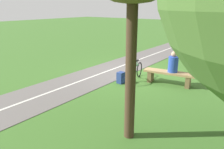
% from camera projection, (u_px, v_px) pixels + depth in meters
% --- Properties ---
extents(ground_plane, '(80.00, 80.00, 0.00)m').
position_uv_depth(ground_plane, '(134.00, 74.00, 9.79)').
color(ground_plane, '#3D6B28').
extents(paved_path, '(2.80, 36.03, 0.02)m').
position_uv_depth(paved_path, '(42.00, 95.00, 7.47)').
color(paved_path, '#66605E').
rests_on(paved_path, ground_plane).
extents(path_centre_line, '(0.61, 32.00, 0.00)m').
position_uv_depth(path_centre_line, '(42.00, 95.00, 7.46)').
color(path_centre_line, silver).
rests_on(path_centre_line, paved_path).
extents(bench, '(2.00, 0.74, 0.52)m').
position_uv_depth(bench, '(169.00, 75.00, 8.45)').
color(bench, '#A88456').
rests_on(bench, ground_plane).
extents(person_seated, '(0.42, 0.42, 0.81)m').
position_uv_depth(person_seated, '(173.00, 63.00, 8.24)').
color(person_seated, '#2847B7').
rests_on(person_seated, bench).
extents(bicycle, '(0.38, 1.63, 0.83)m').
position_uv_depth(bicycle, '(136.00, 72.00, 8.92)').
color(bicycle, black).
rests_on(bicycle, ground_plane).
extents(backpack, '(0.30, 0.29, 0.45)m').
position_uv_depth(backpack, '(121.00, 78.00, 8.61)').
color(backpack, navy).
rests_on(backpack, ground_plane).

